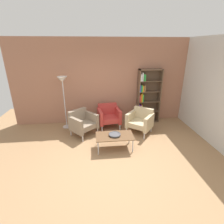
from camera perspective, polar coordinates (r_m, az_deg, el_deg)
name	(u,v)px	position (r m, az deg, el deg)	size (l,w,h in m)	color
ground_plane	(115,160)	(4.38, 0.93, -15.74)	(8.32, 8.32, 0.00)	#9E7751
brick_back_panel	(106,82)	(6.07, -1.94, 9.94)	(6.40, 0.12, 2.90)	#A87056
plaster_right_partition	(219,93)	(5.38, 32.06, 5.25)	(0.12, 5.20, 2.90)	silver
bookshelf_tall	(146,97)	(6.26, 11.31, 4.89)	(0.80, 0.30, 1.90)	brown
coffee_table_low	(115,137)	(4.62, 0.88, -8.15)	(1.00, 0.56, 0.40)	brown
decorative_bowl	(115,134)	(4.59, 0.89, -7.43)	(0.32, 0.32, 0.05)	#4C4C51
armchair_spare_guest	(140,120)	(5.53, 9.43, -2.78)	(0.95, 0.94, 0.78)	#C6B289
armchair_by_bookshelf	(109,116)	(5.82, -1.08, -1.21)	(0.79, 0.74, 0.78)	#B73833
armchair_corner_red	(82,122)	(5.40, -9.80, -3.38)	(0.95, 0.95, 0.78)	gray
floor_lamp_torchiere	(63,86)	(5.71, -16.03, 8.40)	(0.32, 0.32, 1.74)	silver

